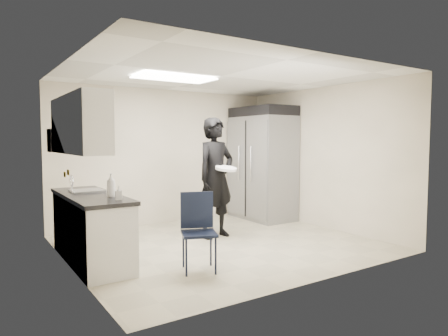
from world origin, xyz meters
TOP-DOWN VIEW (x-y plane):
  - floor at (0.00, 0.00)m, footprint 4.50×4.50m
  - ceiling at (0.00, 0.00)m, footprint 4.50×4.50m
  - back_wall at (0.00, 2.00)m, footprint 4.50×0.00m
  - left_wall at (-2.25, 0.00)m, footprint 0.00×4.00m
  - right_wall at (2.25, 0.00)m, footprint 0.00×4.00m
  - ceiling_panel at (-0.60, 0.40)m, footprint 1.20×0.60m
  - lower_counter at (-1.95, 0.20)m, footprint 0.60×1.90m
  - countertop at (-1.95, 0.20)m, footprint 0.64×1.95m
  - sink at (-1.93, 0.45)m, footprint 0.42×0.40m
  - faucet at (-2.13, 0.45)m, footprint 0.02×0.02m
  - upper_cabinets at (-2.08, 0.20)m, footprint 0.35×1.80m
  - towel_dispenser at (-2.14, 1.35)m, footprint 0.22×0.30m
  - notice_sticker_left at (-2.24, 0.10)m, footprint 0.00×0.12m
  - notice_sticker_right at (-2.24, 0.30)m, footprint 0.00×0.12m
  - commercial_fridge at (1.83, 1.27)m, footprint 0.80×1.35m
  - fridge_compressor at (1.83, 1.27)m, footprint 0.80×1.35m
  - folding_chair at (-0.93, -0.92)m, footprint 0.54×0.54m
  - man_tuxedo at (0.17, 0.45)m, footprint 0.80×0.60m
  - bucket_lid at (0.21, 0.20)m, footprint 0.40×0.40m
  - soap_bottle_a at (-1.80, -0.21)m, footprint 0.12×0.12m
  - soap_bottle_b at (-1.80, -0.51)m, footprint 0.09×0.09m

SIDE VIEW (x-z plane):
  - floor at x=0.00m, z-range 0.00..0.00m
  - lower_counter at x=-1.95m, z-range 0.00..0.86m
  - folding_chair at x=-0.93m, z-range 0.00..0.94m
  - sink at x=-1.93m, z-range 0.80..0.94m
  - countertop at x=-1.95m, z-range 0.86..0.91m
  - soap_bottle_b at x=-1.80m, z-range 0.91..1.08m
  - man_tuxedo at x=0.17m, z-range 0.00..2.00m
  - faucet at x=-2.13m, z-range 0.90..1.14m
  - commercial_fridge at x=1.83m, z-range 0.00..2.10m
  - soap_bottle_a at x=-1.80m, z-range 0.91..1.21m
  - bucket_lid at x=0.21m, z-range 1.14..1.19m
  - notice_sticker_right at x=-2.24m, z-range 1.15..1.21m
  - notice_sticker_left at x=-2.24m, z-range 1.19..1.25m
  - back_wall at x=0.00m, z-range -0.95..3.55m
  - left_wall at x=-2.25m, z-range -0.70..3.30m
  - right_wall at x=2.25m, z-range -0.70..3.30m
  - towel_dispenser at x=-2.14m, z-range 1.45..1.80m
  - upper_cabinets at x=-2.08m, z-range 1.45..2.20m
  - fridge_compressor at x=1.83m, z-range 2.10..2.30m
  - ceiling_panel at x=-0.60m, z-range 2.56..2.58m
  - ceiling at x=0.00m, z-range 2.60..2.60m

